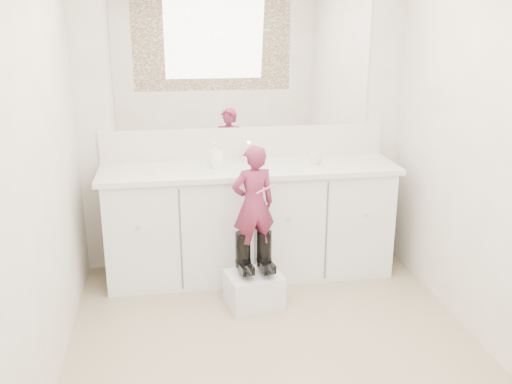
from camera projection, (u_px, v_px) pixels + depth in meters
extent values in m
plane|color=#8B795B|center=(279.00, 358.00, 3.48)|extent=(3.00, 3.00, 0.00)
plane|color=beige|center=(244.00, 120.00, 4.53)|extent=(2.60, 0.00, 2.60)
plane|color=beige|center=(381.00, 298.00, 1.71)|extent=(2.60, 0.00, 2.60)
plane|color=beige|center=(34.00, 179.00, 2.93)|extent=(0.00, 3.00, 3.00)
plane|color=beige|center=(501.00, 159.00, 3.31)|extent=(0.00, 3.00, 3.00)
cube|color=silver|center=(250.00, 223.00, 4.51)|extent=(2.20, 0.55, 0.85)
cube|color=beige|center=(250.00, 169.00, 4.36)|extent=(2.28, 0.58, 0.04)
cube|color=beige|center=(245.00, 143.00, 4.58)|extent=(2.28, 0.03, 0.25)
cube|color=white|center=(244.00, 63.00, 4.39)|extent=(2.00, 0.02, 1.00)
cube|color=#472819|center=(390.00, 151.00, 1.58)|extent=(2.00, 0.01, 1.20)
cylinder|color=silver|center=(247.00, 155.00, 4.49)|extent=(0.08, 0.08, 0.10)
imported|color=beige|center=(316.00, 158.00, 4.42)|extent=(0.13, 0.13, 0.10)
imported|color=white|center=(215.00, 155.00, 4.33)|extent=(0.11, 0.11, 0.18)
cube|color=silver|center=(254.00, 289.00, 4.09)|extent=(0.43, 0.38, 0.24)
imported|color=#AD3561|center=(253.00, 204.00, 3.91)|extent=(0.34, 0.25, 0.84)
cylinder|color=#E258A1|center=(266.00, 189.00, 3.81)|extent=(0.14, 0.04, 0.06)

